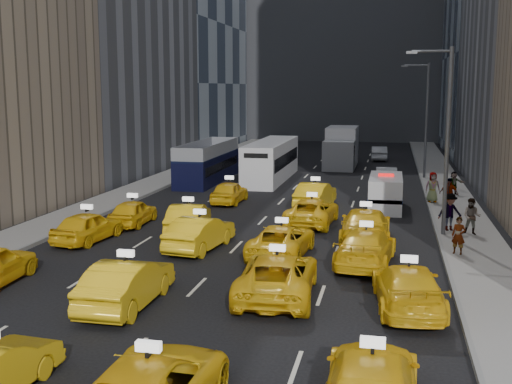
# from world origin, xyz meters

# --- Properties ---
(ground) EXTENTS (160.00, 160.00, 0.00)m
(ground) POSITION_xyz_m (0.00, 0.00, 0.00)
(ground) COLOR black
(ground) RESTS_ON ground
(sidewalk_west) EXTENTS (3.00, 90.00, 0.15)m
(sidewalk_west) POSITION_xyz_m (-10.50, 25.00, 0.07)
(sidewalk_west) COLOR gray
(sidewalk_west) RESTS_ON ground
(sidewalk_east) EXTENTS (3.00, 90.00, 0.15)m
(sidewalk_east) POSITION_xyz_m (10.50, 25.00, 0.07)
(sidewalk_east) COLOR gray
(sidewalk_east) RESTS_ON ground
(curb_west) EXTENTS (0.15, 90.00, 0.18)m
(curb_west) POSITION_xyz_m (-9.05, 25.00, 0.09)
(curb_west) COLOR slate
(curb_west) RESTS_ON ground
(curb_east) EXTENTS (0.15, 90.00, 0.18)m
(curb_east) POSITION_xyz_m (9.05, 25.00, 0.09)
(curb_east) COLOR slate
(curb_east) RESTS_ON ground
(streetlight_near) EXTENTS (2.15, 0.22, 9.00)m
(streetlight_near) POSITION_xyz_m (9.18, 12.00, 4.92)
(streetlight_near) COLOR #595B60
(streetlight_near) RESTS_ON ground
(streetlight_far) EXTENTS (2.15, 0.22, 9.00)m
(streetlight_far) POSITION_xyz_m (9.18, 32.00, 4.92)
(streetlight_far) COLOR #595B60
(streetlight_far) RESTS_ON ground
(taxi_3) EXTENTS (2.08, 5.10, 1.48)m
(taxi_3) POSITION_xyz_m (6.48, -6.03, 0.74)
(taxi_3) COLOR yellow
(taxi_3) RESTS_ON ground
(taxi_5) EXTENTS (1.68, 4.81, 1.58)m
(taxi_5) POSITION_xyz_m (-1.64, -0.46, 0.79)
(taxi_5) COLOR yellow
(taxi_5) RESTS_ON ground
(taxi_6) EXTENTS (2.85, 5.60, 1.52)m
(taxi_6) POSITION_xyz_m (3.04, 1.52, 0.76)
(taxi_6) COLOR yellow
(taxi_6) RESTS_ON ground
(taxi_7) EXTENTS (2.56, 5.25, 1.47)m
(taxi_7) POSITION_xyz_m (7.41, 1.17, 0.73)
(taxi_7) COLOR yellow
(taxi_7) RESTS_ON ground
(taxi_8) EXTENTS (2.16, 4.40, 1.44)m
(taxi_8) POSITION_xyz_m (-7.04, 7.56, 0.72)
(taxi_8) COLOR yellow
(taxi_8) RESTS_ON ground
(taxi_9) EXTENTS (2.20, 4.73, 1.50)m
(taxi_9) POSITION_xyz_m (-1.47, 7.24, 0.75)
(taxi_9) COLOR yellow
(taxi_9) RESTS_ON ground
(taxi_10) EXTENTS (2.53, 4.96, 1.34)m
(taxi_10) POSITION_xyz_m (2.26, 6.95, 0.67)
(taxi_10) COLOR yellow
(taxi_10) RESTS_ON ground
(taxi_11) EXTENTS (2.58, 5.32, 1.49)m
(taxi_11) POSITION_xyz_m (5.84, 6.20, 0.75)
(taxi_11) COLOR yellow
(taxi_11) RESTS_ON ground
(taxi_12) EXTENTS (1.71, 4.01, 1.35)m
(taxi_12) POSITION_xyz_m (-6.43, 11.49, 0.68)
(taxi_12) COLOR yellow
(taxi_12) RESTS_ON ground
(taxi_13) EXTENTS (2.23, 4.79, 1.52)m
(taxi_13) POSITION_xyz_m (-2.93, 10.10, 0.76)
(taxi_13) COLOR yellow
(taxi_13) RESTS_ON ground
(taxi_14) EXTENTS (2.61, 5.14, 1.39)m
(taxi_14) POSITION_xyz_m (2.74, 13.51, 0.70)
(taxi_14) COLOR yellow
(taxi_14) RESTS_ON ground
(taxi_15) EXTENTS (2.33, 5.56, 1.60)m
(taxi_15) POSITION_xyz_m (5.66, 10.10, 0.80)
(taxi_15) COLOR yellow
(taxi_15) RESTS_ON ground
(taxi_16) EXTENTS (1.74, 4.13, 1.39)m
(taxi_16) POSITION_xyz_m (-3.07, 18.75, 0.70)
(taxi_16) COLOR yellow
(taxi_16) RESTS_ON ground
(taxi_17) EXTENTS (2.17, 4.84, 1.54)m
(taxi_17) POSITION_xyz_m (2.35, 18.33, 0.77)
(taxi_17) COLOR yellow
(taxi_17) RESTS_ON ground
(nypd_van) EXTENTS (2.33, 5.08, 2.12)m
(nypd_van) POSITION_xyz_m (6.47, 18.74, 0.96)
(nypd_van) COLOR silver
(nypd_van) RESTS_ON ground
(double_decker) EXTENTS (2.36, 10.25, 2.98)m
(double_decker) POSITION_xyz_m (-6.99, 27.47, 1.47)
(double_decker) COLOR black
(double_decker) RESTS_ON ground
(city_bus) EXTENTS (3.31, 11.83, 3.02)m
(city_bus) POSITION_xyz_m (-2.40, 29.40, 1.49)
(city_bus) COLOR silver
(city_bus) RESTS_ON ground
(box_truck) EXTENTS (3.12, 7.94, 3.56)m
(box_truck) POSITION_xyz_m (2.27, 38.82, 1.76)
(box_truck) COLOR silver
(box_truck) RESTS_ON ground
(misc_car_0) EXTENTS (1.65, 4.29, 1.39)m
(misc_car_0) POSITION_xyz_m (6.40, 28.12, 0.70)
(misc_car_0) COLOR #B4B7BC
(misc_car_0) RESTS_ON ground
(misc_car_1) EXTENTS (2.80, 5.46, 1.47)m
(misc_car_1) POSITION_xyz_m (-6.27, 41.03, 0.74)
(misc_car_1) COLOR black
(misc_car_1) RESTS_ON ground
(misc_car_2) EXTENTS (2.42, 5.47, 1.56)m
(misc_car_2) POSITION_xyz_m (1.66, 44.69, 0.78)
(misc_car_2) COLOR slate
(misc_car_2) RESTS_ON ground
(misc_car_3) EXTENTS (2.01, 4.41, 1.47)m
(misc_car_3) POSITION_xyz_m (-3.17, 42.28, 0.73)
(misc_car_3) COLOR black
(misc_car_3) RESTS_ON ground
(misc_car_4) EXTENTS (1.68, 4.31, 1.40)m
(misc_car_4) POSITION_xyz_m (5.54, 44.76, 0.70)
(misc_car_4) COLOR #B0B3B8
(misc_car_4) RESTS_ON ground
(pedestrian_0) EXTENTS (0.67, 0.56, 1.59)m
(pedestrian_0) POSITION_xyz_m (9.63, 8.25, 0.94)
(pedestrian_0) COLOR gray
(pedestrian_0) RESTS_ON sidewalk_east
(pedestrian_1) EXTENTS (0.96, 0.71, 1.76)m
(pedestrian_1) POSITION_xyz_m (10.61, 12.21, 1.03)
(pedestrian_1) COLOR gray
(pedestrian_1) RESTS_ON sidewalk_east
(pedestrian_2) EXTENTS (1.29, 0.80, 1.86)m
(pedestrian_2) POSITION_xyz_m (9.65, 12.90, 1.08)
(pedestrian_2) COLOR gray
(pedestrian_2) RESTS_ON sidewalk_east
(pedestrian_3) EXTENTS (1.18, 0.80, 1.85)m
(pedestrian_3) POSITION_xyz_m (10.05, 18.50, 1.08)
(pedestrian_3) COLOR gray
(pedestrian_3) RESTS_ON sidewalk_east
(pedestrian_4) EXTENTS (0.99, 0.66, 1.86)m
(pedestrian_4) POSITION_xyz_m (9.28, 20.89, 1.08)
(pedestrian_4) COLOR gray
(pedestrian_4) RESTS_ON sidewalk_east
(pedestrian_5) EXTENTS (1.46, 0.76, 1.52)m
(pedestrian_5) POSITION_xyz_m (10.82, 24.17, 0.91)
(pedestrian_5) COLOR gray
(pedestrian_5) RESTS_ON sidewalk_east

